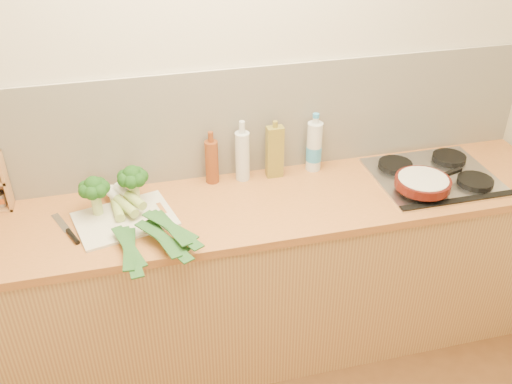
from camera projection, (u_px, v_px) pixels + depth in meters
room_shell at (217, 125)px, 2.69m from camera, size 3.50×3.50×3.50m
counter at (233, 280)px, 2.84m from camera, size 3.20×0.62×0.90m
gas_hob at (434, 175)px, 2.79m from camera, size 0.58×0.50×0.04m
chopping_board at (125, 219)px, 2.49m from camera, size 0.47×0.39×0.01m
broccoli_left at (94, 189)px, 2.45m from camera, size 0.14×0.14×0.19m
broccoli_right at (133, 178)px, 2.52m from camera, size 0.14×0.14×0.19m
leek_front at (121, 219)px, 2.44m from camera, size 0.14×0.67×0.04m
leek_mid at (134, 213)px, 2.45m from camera, size 0.34×0.65×0.04m
leek_back at (146, 208)px, 2.45m from camera, size 0.33×0.57×0.04m
chefs_knife at (70, 233)px, 2.40m from camera, size 0.13×0.26×0.02m
skillet at (423, 182)px, 2.65m from camera, size 0.37×0.26×0.04m
oil_tin at (275, 151)px, 2.75m from camera, size 0.08×0.05×0.29m
glass_bottle at (242, 155)px, 2.73m from camera, size 0.07×0.07×0.31m
amber_bottle at (212, 161)px, 2.71m from camera, size 0.06×0.06×0.27m
water_bottle at (314, 148)px, 2.81m from camera, size 0.08×0.08×0.28m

